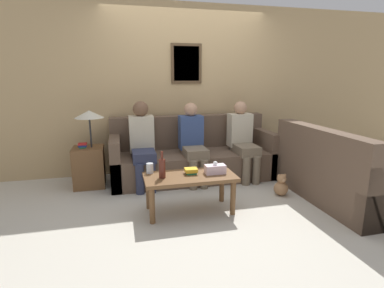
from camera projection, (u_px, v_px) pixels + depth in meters
name	position (u px, v px, depth m)	size (l,w,h in m)	color
ground_plane	(202.00, 188.00, 4.12)	(16.00, 16.00, 0.00)	beige
wall_back	(186.00, 90.00, 4.75)	(9.00, 0.08, 2.60)	tan
couch_main	(193.00, 157.00, 4.55)	(2.41, 0.86, 0.91)	brown
couch_side	(337.00, 176.00, 3.69)	(0.86, 1.67, 0.91)	brown
coffee_table	(190.00, 181.00, 3.35)	(1.01, 0.49, 0.43)	brown
side_table_with_lamp	(89.00, 160.00, 4.14)	(0.45, 0.41, 1.06)	brown
wine_bottle	(162.00, 168.00, 3.23)	(0.07, 0.07, 0.30)	#562319
drinking_glass	(150.00, 168.00, 3.40)	(0.08, 0.08, 0.11)	silver
book_stack	(191.00, 171.00, 3.37)	(0.15, 0.12, 0.06)	#237547
tissue_box	(215.00, 169.00, 3.38)	(0.23, 0.12, 0.15)	silver
person_left	(142.00, 141.00, 4.15)	(0.34, 0.64, 1.17)	#2D334C
person_middle	(193.00, 140.00, 4.31)	(0.34, 0.63, 1.14)	#756651
person_right	(243.00, 138.00, 4.48)	(0.34, 0.64, 1.14)	#756651
teddy_bear	(281.00, 186.00, 3.86)	(0.18, 0.18, 0.29)	#A87A51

